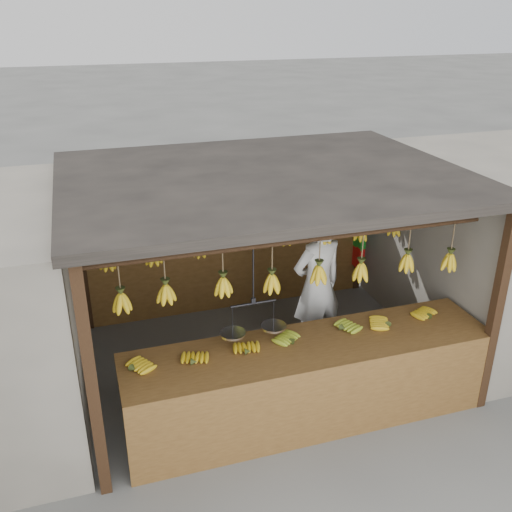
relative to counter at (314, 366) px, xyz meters
name	(u,v)px	position (x,y,z in m)	size (l,w,h in m)	color
ground	(263,361)	(-0.13, 1.23, -0.72)	(80.00, 80.00, 0.00)	#5B5B57
stall	(255,202)	(-0.13, 1.56, 1.26)	(4.30, 3.30, 2.40)	black
counter	(314,366)	(0.00, 0.00, 0.00)	(3.83, 0.87, 0.96)	brown
hanging_bananas	(264,241)	(-0.13, 1.23, 0.90)	(3.58, 2.24, 0.38)	gold
balance_scale	(253,325)	(-0.57, 0.23, 0.45)	(0.67, 0.26, 0.90)	black
vendor	(317,286)	(0.55, 1.22, 0.23)	(0.69, 0.45, 1.89)	white
bag_bundles	(360,229)	(1.81, 2.58, 0.32)	(0.08, 0.26, 1.21)	yellow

